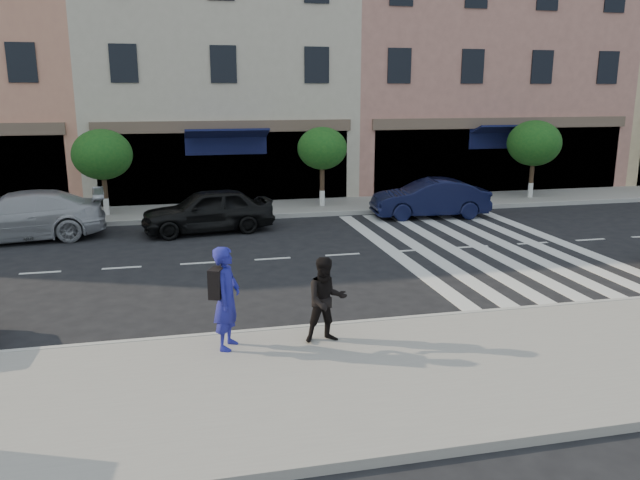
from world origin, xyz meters
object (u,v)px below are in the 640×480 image
Objects in this scene: walker at (326,300)px; car_far_right at (430,198)px; photographer at (227,298)px; car_far_mid at (208,210)px; car_far_left at (18,216)px.

walker is 0.37× the size of car_far_right.
walker is at bearing -70.72° from photographer.
photographer reaches higher than walker.
walker reaches higher than car_far_mid.
photographer is at bearing 21.95° from car_far_left.
car_far_left reaches higher than car_far_mid.
walker is 12.59m from car_far_right.
photographer is 11.60m from car_far_left.
car_far_left is at bearing -83.00° from car_far_right.
car_far_mid is 1.00× the size of car_far_right.
photographer is 1.17× the size of walker.
car_far_mid is at bearing 81.43° from car_far_left.
car_far_right is at bearing -14.56° from photographer.
car_far_left is at bearing -99.57° from car_far_mid.
car_far_mid is at bearing 21.98° from photographer.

